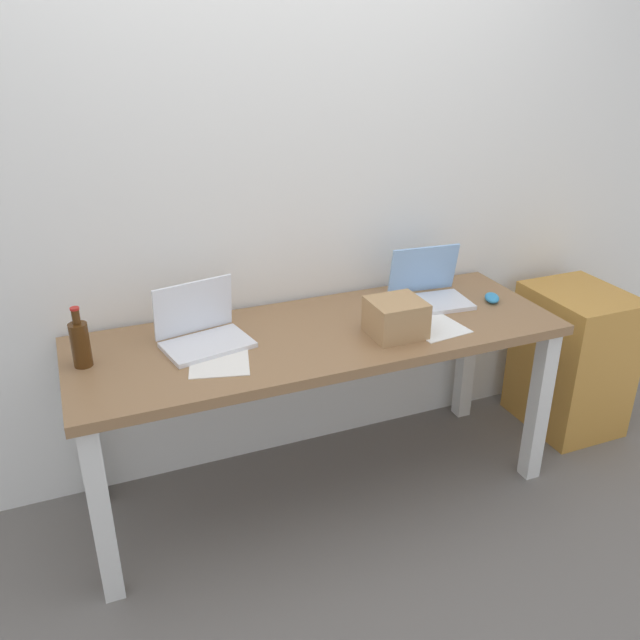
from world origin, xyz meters
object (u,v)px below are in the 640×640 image
at_px(beer_bottle, 80,343).
at_px(computer_mouse, 492,298).
at_px(laptop_left, 203,331).
at_px(laptop_right, 429,291).
at_px(desk, 320,354).
at_px(cardboard_box, 396,318).
at_px(filing_cabinet, 572,359).

distance_m(beer_bottle, computer_mouse, 1.69).
xyz_separation_m(laptop_left, beer_bottle, (-0.43, -0.01, 0.04)).
bearing_deg(laptop_right, desk, -169.52).
distance_m(cardboard_box, filing_cabinet, 1.20).
bearing_deg(filing_cabinet, desk, -179.04).
height_order(computer_mouse, cardboard_box, cardboard_box).
distance_m(desk, computer_mouse, 0.82).
bearing_deg(laptop_right, computer_mouse, -22.23).
bearing_deg(filing_cabinet, beer_bottle, 179.08).
bearing_deg(filing_cabinet, cardboard_box, -171.88).
relative_size(desk, cardboard_box, 9.55).
xyz_separation_m(laptop_right, computer_mouse, (0.26, -0.10, -0.03)).
height_order(desk, beer_bottle, beer_bottle).
distance_m(laptop_left, beer_bottle, 0.44).
relative_size(computer_mouse, cardboard_box, 0.49).
xyz_separation_m(laptop_left, laptop_right, (1.00, 0.03, 0.00)).
relative_size(laptop_left, beer_bottle, 1.58).
bearing_deg(desk, filing_cabinet, 0.96).
relative_size(laptop_right, beer_bottle, 1.48).
bearing_deg(beer_bottle, computer_mouse, -2.08).
height_order(laptop_right, cardboard_box, laptop_right).
height_order(desk, laptop_left, laptop_left).
bearing_deg(computer_mouse, laptop_right, -175.59).
relative_size(laptop_right, cardboard_box, 1.63).
bearing_deg(cardboard_box, beer_bottle, 170.53).
xyz_separation_m(beer_bottle, filing_cabinet, (2.23, -0.04, -0.49)).
distance_m(beer_bottle, cardboard_box, 1.16).
relative_size(desk, computer_mouse, 19.35).
xyz_separation_m(desk, cardboard_box, (0.26, -0.13, 0.17)).
distance_m(desk, laptop_left, 0.48).
distance_m(laptop_right, computer_mouse, 0.28).
bearing_deg(laptop_left, computer_mouse, -3.41).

